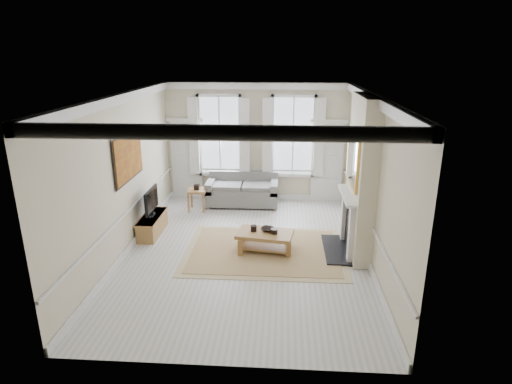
# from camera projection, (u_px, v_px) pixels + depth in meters

# --- Properties ---
(floor) EXTENTS (7.20, 7.20, 0.00)m
(floor) POSITION_uv_depth(u_px,v_px,m) (246.00, 252.00, 9.43)
(floor) COLOR #B7B5AD
(floor) RESTS_ON ground
(ceiling) EXTENTS (7.20, 7.20, 0.00)m
(ceiling) POSITION_uv_depth(u_px,v_px,m) (245.00, 95.00, 8.36)
(ceiling) COLOR white
(ceiling) RESTS_ON back_wall
(back_wall) EXTENTS (5.20, 0.00, 5.20)m
(back_wall) POSITION_uv_depth(u_px,v_px,m) (256.00, 143.00, 12.30)
(back_wall) COLOR beige
(back_wall) RESTS_ON floor
(left_wall) EXTENTS (0.00, 7.20, 7.20)m
(left_wall) POSITION_uv_depth(u_px,v_px,m) (123.00, 176.00, 9.05)
(left_wall) COLOR beige
(left_wall) RESTS_ON floor
(right_wall) EXTENTS (0.00, 7.20, 7.20)m
(right_wall) POSITION_uv_depth(u_px,v_px,m) (372.00, 180.00, 8.73)
(right_wall) COLOR beige
(right_wall) RESTS_ON floor
(window_left) EXTENTS (1.26, 0.20, 2.20)m
(window_left) POSITION_uv_depth(u_px,v_px,m) (220.00, 136.00, 12.26)
(window_left) COLOR #B2BCC6
(window_left) RESTS_ON back_wall
(window_right) EXTENTS (1.26, 0.20, 2.20)m
(window_right) POSITION_uv_depth(u_px,v_px,m) (293.00, 137.00, 12.13)
(window_right) COLOR #B2BCC6
(window_right) RESTS_ON back_wall
(door_left) EXTENTS (0.90, 0.08, 2.30)m
(door_left) POSITION_uv_depth(u_px,v_px,m) (187.00, 161.00, 12.57)
(door_left) COLOR silver
(door_left) RESTS_ON floor
(door_right) EXTENTS (0.90, 0.08, 2.30)m
(door_right) POSITION_uv_depth(u_px,v_px,m) (327.00, 163.00, 12.31)
(door_right) COLOR silver
(door_right) RESTS_ON floor
(painting) EXTENTS (0.05, 1.66, 1.06)m
(painting) POSITION_uv_depth(u_px,v_px,m) (128.00, 156.00, 9.23)
(painting) COLOR #A8771C
(painting) RESTS_ON left_wall
(chimney_breast) EXTENTS (0.35, 1.70, 3.38)m
(chimney_breast) POSITION_uv_depth(u_px,v_px,m) (361.00, 178.00, 8.93)
(chimney_breast) COLOR beige
(chimney_breast) RESTS_ON floor
(hearth) EXTENTS (0.55, 1.50, 0.05)m
(hearth) POSITION_uv_depth(u_px,v_px,m) (336.00, 250.00, 9.49)
(hearth) COLOR black
(hearth) RESTS_ON floor
(fireplace) EXTENTS (0.21, 1.45, 1.33)m
(fireplace) POSITION_uv_depth(u_px,v_px,m) (347.00, 220.00, 9.25)
(fireplace) COLOR silver
(fireplace) RESTS_ON floor
(mirror) EXTENTS (0.06, 1.26, 1.06)m
(mirror) POSITION_uv_depth(u_px,v_px,m) (352.00, 161.00, 8.84)
(mirror) COLOR gold
(mirror) RESTS_ON chimney_breast
(sofa) EXTENTS (2.02, 0.98, 0.90)m
(sofa) POSITION_uv_depth(u_px,v_px,m) (243.00, 192.00, 12.28)
(sofa) COLOR #5C5C5A
(sofa) RESTS_ON floor
(side_table) EXTENTS (0.54, 0.54, 0.60)m
(side_table) POSITION_uv_depth(u_px,v_px,m) (197.00, 193.00, 11.77)
(side_table) COLOR brown
(side_table) RESTS_ON floor
(rug) EXTENTS (3.50, 2.60, 0.02)m
(rug) POSITION_uv_depth(u_px,v_px,m) (265.00, 251.00, 9.46)
(rug) COLOR #A38354
(rug) RESTS_ON floor
(coffee_table) EXTENTS (1.30, 0.88, 0.45)m
(coffee_table) POSITION_uv_depth(u_px,v_px,m) (265.00, 236.00, 9.35)
(coffee_table) COLOR brown
(coffee_table) RESTS_ON rug
(ceramic_pot_a) EXTENTS (0.13, 0.13, 0.13)m
(ceramic_pot_a) POSITION_uv_depth(u_px,v_px,m) (254.00, 228.00, 9.37)
(ceramic_pot_a) COLOR black
(ceramic_pot_a) RESTS_ON coffee_table
(ceramic_pot_b) EXTENTS (0.15, 0.15, 0.11)m
(ceramic_pot_b) POSITION_uv_depth(u_px,v_px,m) (274.00, 231.00, 9.25)
(ceramic_pot_b) COLOR black
(ceramic_pot_b) RESTS_ON coffee_table
(bowl) EXTENTS (0.37, 0.37, 0.07)m
(bowl) POSITION_uv_depth(u_px,v_px,m) (267.00, 229.00, 9.41)
(bowl) COLOR black
(bowl) RESTS_ON coffee_table
(tv_stand) EXTENTS (0.41, 1.27, 0.45)m
(tv_stand) POSITION_uv_depth(u_px,v_px,m) (152.00, 225.00, 10.32)
(tv_stand) COLOR brown
(tv_stand) RESTS_ON floor
(tv) EXTENTS (0.08, 0.90, 0.68)m
(tv) POSITION_uv_depth(u_px,v_px,m) (151.00, 200.00, 10.12)
(tv) COLOR black
(tv) RESTS_ON tv_stand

